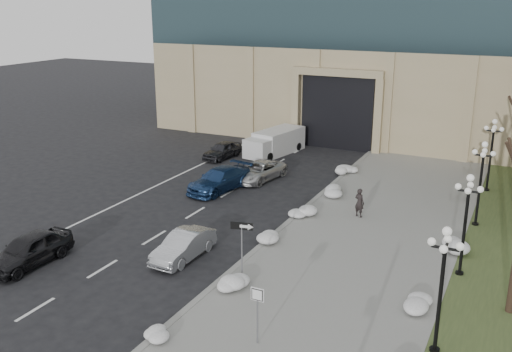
{
  "coord_description": "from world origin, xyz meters",
  "views": [
    {
      "loc": [
        10.27,
        -12.19,
        11.83
      ],
      "look_at": [
        -1.55,
        11.92,
        3.5
      ],
      "focal_mm": 40.0,
      "sensor_mm": 36.0,
      "label": 1
    }
  ],
  "objects_px": {
    "car_a": "(29,250)",
    "car_c": "(219,180)",
    "pedestrian": "(359,203)",
    "box_truck": "(275,143)",
    "car_b": "(184,246)",
    "car_d": "(259,171)",
    "lamppost_d": "(492,145)",
    "keep_sign": "(257,304)",
    "lamppost_a": "(443,274)",
    "lamppost_b": "(466,212)",
    "one_way_sign": "(245,233)",
    "lamppost_c": "(482,172)",
    "car_e": "(222,150)"
  },
  "relations": [
    {
      "from": "lamppost_b",
      "to": "lamppost_d",
      "type": "relative_size",
      "value": 1.0
    },
    {
      "from": "car_c",
      "to": "lamppost_a",
      "type": "height_order",
      "value": "lamppost_a"
    },
    {
      "from": "car_c",
      "to": "lamppost_c",
      "type": "relative_size",
      "value": 1.05
    },
    {
      "from": "car_d",
      "to": "lamppost_b",
      "type": "height_order",
      "value": "lamppost_b"
    },
    {
      "from": "car_d",
      "to": "lamppost_d",
      "type": "relative_size",
      "value": 0.96
    },
    {
      "from": "car_d",
      "to": "car_c",
      "type": "bearing_deg",
      "value": -102.97
    },
    {
      "from": "car_b",
      "to": "box_truck",
      "type": "height_order",
      "value": "box_truck"
    },
    {
      "from": "car_c",
      "to": "car_a",
      "type": "bearing_deg",
      "value": -90.49
    },
    {
      "from": "lamppost_a",
      "to": "lamppost_d",
      "type": "bearing_deg",
      "value": 90.0
    },
    {
      "from": "car_e",
      "to": "one_way_sign",
      "type": "bearing_deg",
      "value": -52.05
    },
    {
      "from": "car_b",
      "to": "car_c",
      "type": "relative_size",
      "value": 0.78
    },
    {
      "from": "lamppost_a",
      "to": "lamppost_d",
      "type": "distance_m",
      "value": 19.5
    },
    {
      "from": "pedestrian",
      "to": "box_truck",
      "type": "xyz_separation_m",
      "value": [
        -10.1,
        10.87,
        -0.04
      ]
    },
    {
      "from": "pedestrian",
      "to": "lamppost_a",
      "type": "bearing_deg",
      "value": 139.67
    },
    {
      "from": "one_way_sign",
      "to": "car_e",
      "type": "bearing_deg",
      "value": 108.87
    },
    {
      "from": "lamppost_a",
      "to": "car_c",
      "type": "bearing_deg",
      "value": 141.9
    },
    {
      "from": "lamppost_b",
      "to": "lamppost_c",
      "type": "xyz_separation_m",
      "value": [
        0.0,
        6.5,
        0.0
      ]
    },
    {
      "from": "car_c",
      "to": "pedestrian",
      "type": "height_order",
      "value": "pedestrian"
    },
    {
      "from": "keep_sign",
      "to": "lamppost_a",
      "type": "height_order",
      "value": "lamppost_a"
    },
    {
      "from": "car_a",
      "to": "lamppost_b",
      "type": "xyz_separation_m",
      "value": [
        18.14,
        7.61,
        2.33
      ]
    },
    {
      "from": "car_a",
      "to": "car_d",
      "type": "relative_size",
      "value": 0.96
    },
    {
      "from": "car_a",
      "to": "keep_sign",
      "type": "distance_m",
      "value": 12.49
    },
    {
      "from": "car_c",
      "to": "keep_sign",
      "type": "distance_m",
      "value": 17.56
    },
    {
      "from": "pedestrian",
      "to": "keep_sign",
      "type": "relative_size",
      "value": 0.72
    },
    {
      "from": "car_c",
      "to": "lamppost_b",
      "type": "bearing_deg",
      "value": -9.65
    },
    {
      "from": "box_truck",
      "to": "lamppost_a",
      "type": "relative_size",
      "value": 1.29
    },
    {
      "from": "car_a",
      "to": "box_truck",
      "type": "relative_size",
      "value": 0.71
    },
    {
      "from": "car_d",
      "to": "lamppost_b",
      "type": "distance_m",
      "value": 16.95
    },
    {
      "from": "car_a",
      "to": "box_truck",
      "type": "xyz_separation_m",
      "value": [
        1.99,
        23.31,
        0.16
      ]
    },
    {
      "from": "car_a",
      "to": "lamppost_c",
      "type": "relative_size",
      "value": 0.92
    },
    {
      "from": "car_a",
      "to": "car_c",
      "type": "bearing_deg",
      "value": 80.3
    },
    {
      "from": "lamppost_b",
      "to": "car_a",
      "type": "bearing_deg",
      "value": -157.25
    },
    {
      "from": "one_way_sign",
      "to": "keep_sign",
      "type": "relative_size",
      "value": 1.19
    },
    {
      "from": "keep_sign",
      "to": "lamppost_c",
      "type": "bearing_deg",
      "value": 68.99
    },
    {
      "from": "car_a",
      "to": "keep_sign",
      "type": "relative_size",
      "value": 1.91
    },
    {
      "from": "car_a",
      "to": "lamppost_b",
      "type": "bearing_deg",
      "value": 24.02
    },
    {
      "from": "lamppost_a",
      "to": "lamppost_c",
      "type": "height_order",
      "value": "same"
    },
    {
      "from": "car_a",
      "to": "lamppost_b",
      "type": "distance_m",
      "value": 19.81
    },
    {
      "from": "one_way_sign",
      "to": "lamppost_a",
      "type": "height_order",
      "value": "lamppost_a"
    },
    {
      "from": "pedestrian",
      "to": "lamppost_d",
      "type": "relative_size",
      "value": 0.35
    },
    {
      "from": "car_d",
      "to": "one_way_sign",
      "type": "xyz_separation_m",
      "value": [
        5.9,
        -13.48,
        1.63
      ]
    },
    {
      "from": "car_a",
      "to": "car_c",
      "type": "xyz_separation_m",
      "value": [
        2.58,
        13.31,
        -0.02
      ]
    },
    {
      "from": "box_truck",
      "to": "lamppost_b",
      "type": "distance_m",
      "value": 22.63
    },
    {
      "from": "keep_sign",
      "to": "lamppost_b",
      "type": "distance_m",
      "value": 10.63
    },
    {
      "from": "lamppost_b",
      "to": "lamppost_c",
      "type": "bearing_deg",
      "value": 90.0
    },
    {
      "from": "box_truck",
      "to": "keep_sign",
      "type": "distance_m",
      "value": 26.66
    },
    {
      "from": "car_a",
      "to": "lamppost_d",
      "type": "xyz_separation_m",
      "value": [
        18.14,
        20.61,
        2.33
      ]
    },
    {
      "from": "lamppost_c",
      "to": "lamppost_a",
      "type": "bearing_deg",
      "value": -90.0
    },
    {
      "from": "car_a",
      "to": "pedestrian",
      "type": "bearing_deg",
      "value": 47.09
    },
    {
      "from": "car_d",
      "to": "pedestrian",
      "type": "distance_m",
      "value": 9.14
    }
  ]
}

